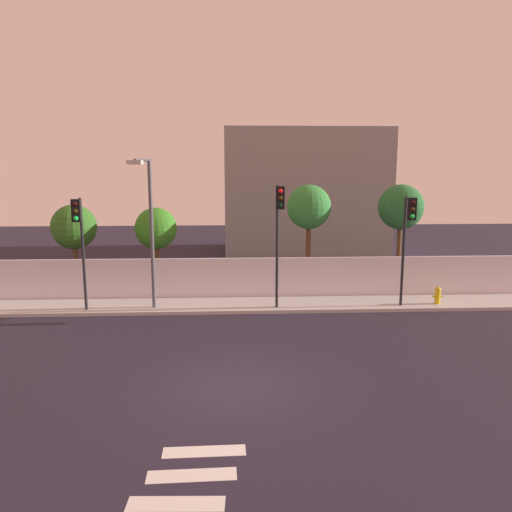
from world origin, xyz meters
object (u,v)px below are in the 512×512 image
traffic_light_right (408,228)px  roadside_tree_leftmost (74,227)px  roadside_tree_midright (309,208)px  roadside_tree_midleft (156,229)px  traffic_light_left (279,221)px  fire_hydrant (438,295)px  roadside_tree_rightmost (401,208)px  street_lamp_curbside (149,222)px  traffic_light_center (79,231)px

traffic_light_right → roadside_tree_leftmost: size_ratio=1.09×
traffic_light_right → roadside_tree_midright: bearing=131.1°
roadside_tree_midleft → traffic_light_right: bearing=-20.2°
roadside_tree_leftmost → roadside_tree_midright: size_ratio=0.82×
traffic_light_right → roadside_tree_leftmost: 15.35m
traffic_light_right → roadside_tree_midleft: 11.64m
traffic_light_left → traffic_light_right: size_ratio=1.10×
fire_hydrant → roadside_tree_leftmost: 17.10m
traffic_light_left → roadside_tree_rightmost: 7.54m
fire_hydrant → street_lamp_curbside: bearing=-179.2°
roadside_tree_rightmost → roadside_tree_midleft: bearing=180.0°
fire_hydrant → roadside_tree_midleft: 13.34m
roadside_tree_rightmost → roadside_tree_leftmost: bearing=180.0°
roadside_tree_midleft → traffic_light_left: bearing=-35.7°
traffic_light_center → fire_hydrant: 15.45m
traffic_light_right → roadside_tree_rightmost: (1.03, 4.01, 0.52)m
traffic_light_left → traffic_light_center: (-8.03, 0.10, -0.34)m
roadside_tree_midright → traffic_light_center: bearing=-158.4°
traffic_light_left → roadside_tree_rightmost: (6.39, 4.00, 0.21)m
traffic_light_left → traffic_light_right: traffic_light_left is taller
street_lamp_curbside → roadside_tree_rightmost: street_lamp_curbside is taller
traffic_light_center → traffic_light_right: size_ratio=0.99×
traffic_light_left → roadside_tree_midleft: size_ratio=1.24×
roadside_tree_midleft → fire_hydrant: bearing=-14.4°
roadside_tree_midleft → roadside_tree_rightmost: roadside_tree_rightmost is taller
traffic_light_center → roadside_tree_leftmost: traffic_light_center is taller
roadside_tree_leftmost → roadside_tree_midright: 11.34m
roadside_tree_midright → roadside_tree_rightmost: roadside_tree_rightmost is taller
traffic_light_center → roadside_tree_rightmost: 14.94m
traffic_light_left → roadside_tree_leftmost: traffic_light_left is taller
traffic_light_right → roadside_tree_midright: roadside_tree_midright is taller
traffic_light_center → street_lamp_curbside: (2.72, 0.49, 0.28)m
traffic_light_right → roadside_tree_leftmost: traffic_light_right is taller
roadside_tree_midright → roadside_tree_rightmost: size_ratio=1.00×
traffic_light_center → roadside_tree_midleft: size_ratio=1.12×
roadside_tree_midright → roadside_tree_rightmost: (4.54, 0.00, -0.02)m
roadside_tree_rightmost → traffic_light_left: bearing=-147.9°
traffic_light_center → traffic_light_right: (13.38, -0.11, 0.03)m
street_lamp_curbside → roadside_tree_rightmost: (11.69, 3.42, 0.28)m
roadside_tree_midleft → roadside_tree_rightmost: (11.95, 0.00, 0.98)m
street_lamp_curbside → roadside_tree_rightmost: bearing=16.3°
traffic_light_left → roadside_tree_midright: traffic_light_left is taller
roadside_tree_midleft → street_lamp_curbside: bearing=-85.6°
roadside_tree_midright → roadside_tree_midleft: bearing=180.0°
roadside_tree_leftmost → roadside_tree_midleft: bearing=0.0°
roadside_tree_leftmost → traffic_light_left: bearing=-23.0°
street_lamp_curbside → roadside_tree_midright: (7.15, 3.42, 0.29)m
traffic_light_right → roadside_tree_rightmost: bearing=75.6°
traffic_light_left → roadside_tree_leftmost: size_ratio=1.20×
roadside_tree_leftmost → traffic_light_center: bearing=-69.9°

